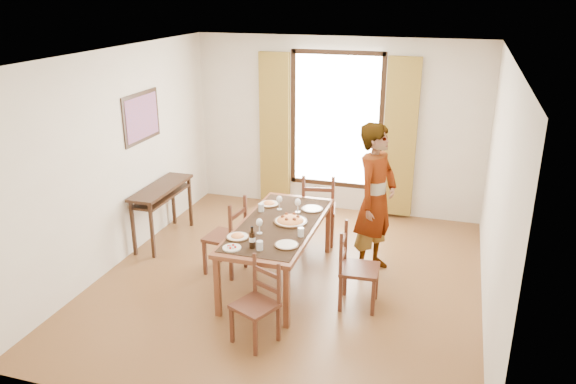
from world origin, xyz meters
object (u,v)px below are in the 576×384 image
(dining_table, at_px, (279,228))
(man, at_px, (376,200))
(console_table, at_px, (162,194))
(pasta_platter, at_px, (290,219))

(dining_table, distance_m, man, 1.23)
(console_table, relative_size, dining_table, 0.60)
(pasta_platter, bearing_deg, dining_table, -152.02)
(man, relative_size, pasta_platter, 4.74)
(console_table, distance_m, dining_table, 2.02)
(console_table, distance_m, man, 2.96)
(man, xyz_separation_m, pasta_platter, (-0.91, -0.55, -0.14))
(dining_table, distance_m, pasta_platter, 0.18)
(man, distance_m, pasta_platter, 1.08)
(console_table, relative_size, man, 0.63)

